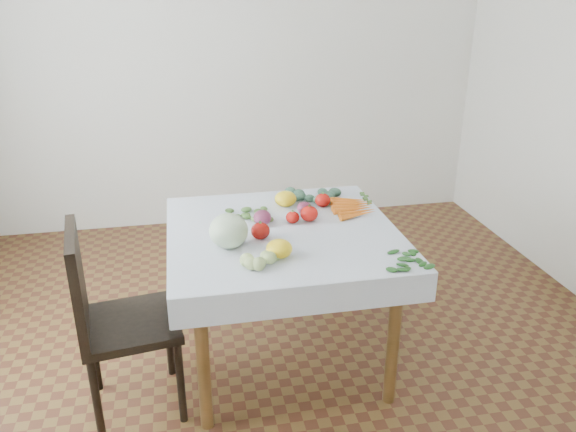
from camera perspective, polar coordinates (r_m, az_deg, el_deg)
name	(u,v)px	position (r m, az deg, el deg)	size (l,w,h in m)	color
ground	(283,356)	(3.16, -0.48, -14.06)	(4.00, 4.00, 0.00)	brown
back_wall	(235,58)	(4.55, -5.44, 15.72)	(4.00, 0.04, 2.70)	white
table	(283,249)	(2.82, -0.53, -3.34)	(1.00, 1.00, 0.75)	brown
tablecloth	(283,231)	(2.78, -0.53, -1.50)	(1.12, 1.12, 0.01)	white
chair	(108,312)	(2.65, -17.82, -9.25)	(0.48, 0.48, 0.94)	black
cabbage	(229,231)	(2.59, -6.04, -1.51)	(0.18, 0.18, 0.16)	beige
tomato_a	(293,217)	(2.85, 0.47, -0.14)	(0.07, 0.07, 0.06)	#B5110C
tomato_b	(323,200)	(3.06, 3.54, 1.62)	(0.09, 0.09, 0.07)	#B5110C
tomato_c	(260,231)	(2.67, -2.82, -1.52)	(0.09, 0.09, 0.08)	#B5110C
tomato_d	(309,214)	(2.87, 2.16, 0.23)	(0.09, 0.09, 0.08)	#B5110C
heirloom_back	(285,199)	(3.06, -0.26, 1.77)	(0.12, 0.12, 0.08)	yellow
heirloom_front	(279,249)	(2.49, -0.91, -3.34)	(0.12, 0.12, 0.08)	yellow
onion_a	(304,208)	(2.96, 1.67, 0.81)	(0.08, 0.08, 0.07)	#541835
onion_b	(262,218)	(2.83, -2.63, -0.16)	(0.09, 0.09, 0.08)	#541835
tomatillo_cluster	(261,260)	(2.43, -2.77, -4.52)	(0.15, 0.12, 0.05)	#B8D078
carrot_bunch	(353,207)	(3.04, 6.67, 0.93)	(0.23, 0.31, 0.03)	orange
kale_bunch	(315,196)	(3.17, 2.73, 2.02)	(0.30, 0.23, 0.04)	#3E664D
basil_bunch	(408,260)	(2.53, 12.12, -4.36)	(0.24, 0.18, 0.01)	#21581B
dill_bunch	(250,215)	(2.93, -3.85, 0.09)	(0.22, 0.17, 0.02)	#55833C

